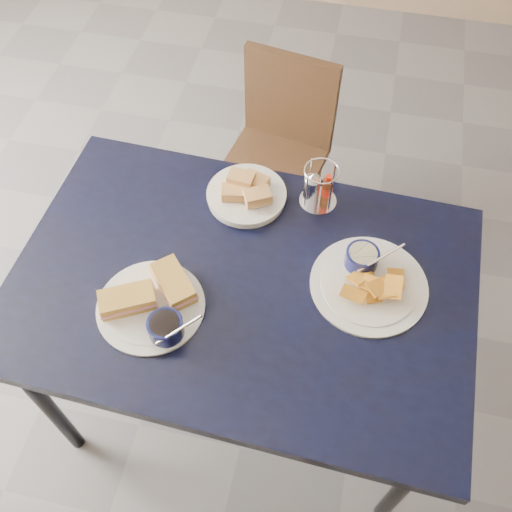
% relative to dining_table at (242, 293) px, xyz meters
% --- Properties ---
extents(ground, '(6.00, 6.00, 0.00)m').
position_rel_dining_table_xyz_m(ground, '(0.03, 0.09, -0.69)').
color(ground, '#56565B').
rests_on(ground, ground).
extents(dining_table, '(1.27, 0.87, 0.75)m').
position_rel_dining_table_xyz_m(dining_table, '(0.00, 0.00, 0.00)').
color(dining_table, black).
rests_on(dining_table, ground).
extents(chair_far, '(0.43, 0.42, 0.78)m').
position_rel_dining_table_xyz_m(chair_far, '(-0.06, 0.86, -0.24)').
color(chair_far, '#301D10').
rests_on(chair_far, ground).
extents(sandwich_plate, '(0.31, 0.29, 0.12)m').
position_rel_dining_table_xyz_m(sandwich_plate, '(-0.20, -0.13, 0.09)').
color(sandwich_plate, white).
rests_on(sandwich_plate, dining_table).
extents(plantain_plate, '(0.31, 0.31, 0.12)m').
position_rel_dining_table_xyz_m(plantain_plate, '(0.33, 0.07, 0.08)').
color(plantain_plate, white).
rests_on(plantain_plate, dining_table).
extents(bread_basket, '(0.23, 0.23, 0.07)m').
position_rel_dining_table_xyz_m(bread_basket, '(-0.05, 0.29, 0.09)').
color(bread_basket, white).
rests_on(bread_basket, dining_table).
extents(condiment_caddy, '(0.11, 0.11, 0.14)m').
position_rel_dining_table_xyz_m(condiment_caddy, '(0.15, 0.32, 0.12)').
color(condiment_caddy, silver).
rests_on(condiment_caddy, dining_table).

